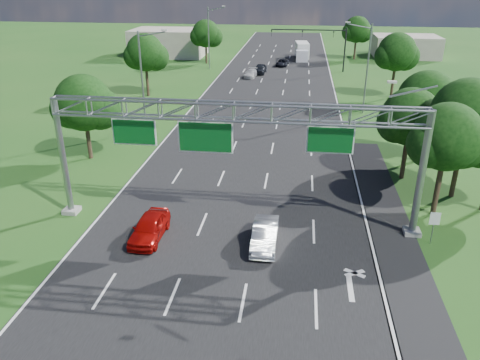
% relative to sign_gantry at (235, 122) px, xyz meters
% --- Properties ---
extents(ground, '(220.00, 220.00, 0.00)m').
position_rel_sign_gantry_xyz_m(ground, '(-0.33, 18.00, -6.89)').
color(ground, '#1B4C16').
rests_on(ground, ground).
extents(road, '(18.00, 180.00, 0.02)m').
position_rel_sign_gantry_xyz_m(road, '(-0.33, 18.00, -6.89)').
color(road, black).
rests_on(road, ground).
extents(road_flare, '(3.00, 30.00, 0.02)m').
position_rel_sign_gantry_xyz_m(road_flare, '(9.87, 2.00, -6.89)').
color(road_flare, black).
rests_on(road_flare, ground).
extents(sign_gantry, '(23.50, 1.00, 9.56)m').
position_rel_sign_gantry_xyz_m(sign_gantry, '(0.00, 0.00, 0.00)').
color(sign_gantry, gray).
rests_on(sign_gantry, ground).
extents(regulatory_sign, '(0.60, 0.08, 2.10)m').
position_rel_sign_gantry_xyz_m(regulatory_sign, '(12.07, -1.02, -5.38)').
color(regulatory_sign, gray).
rests_on(regulatory_sign, ground).
extents(traffic_signal, '(12.21, 0.24, 7.00)m').
position_rel_sign_gantry_xyz_m(traffic_signal, '(7.15, 53.00, -1.72)').
color(traffic_signal, black).
rests_on(traffic_signal, ground).
extents(streetlight_l_near, '(2.97, 0.22, 10.16)m').
position_rel_sign_gantry_xyz_m(streetlight_l_near, '(-11.63, 18.00, -1.31)').
color(streetlight_l_near, gray).
rests_on(streetlight_l_near, ground).
extents(streetlight_l_far, '(2.97, 0.22, 10.16)m').
position_rel_sign_gantry_xyz_m(streetlight_l_far, '(-11.63, 53.00, -1.31)').
color(streetlight_l_far, gray).
rests_on(streetlight_l_far, ground).
extents(streetlight_r_mid, '(2.97, 0.22, 10.16)m').
position_rel_sign_gantry_xyz_m(streetlight_r_mid, '(10.97, 28.00, -1.31)').
color(streetlight_r_mid, gray).
rests_on(streetlight_r_mid, ground).
extents(tree_cluster_right, '(9.91, 14.60, 8.68)m').
position_rel_sign_gantry_xyz_m(tree_cluster_right, '(14.47, 7.19, -1.58)').
color(tree_cluster_right, '#2D2116').
rests_on(tree_cluster_right, ground).
extents(tree_verge_la, '(5.76, 4.80, 7.40)m').
position_rel_sign_gantry_xyz_m(tree_verge_la, '(-14.25, 10.04, -2.13)').
color(tree_verge_la, '#2D2116').
rests_on(tree_verge_la, ground).
extents(tree_verge_lb, '(5.76, 4.80, 8.06)m').
position_rel_sign_gantry_xyz_m(tree_verge_lb, '(-16.25, 33.04, -1.48)').
color(tree_verge_lb, '#2D2116').
rests_on(tree_verge_lb, ground).
extents(tree_verge_lc, '(5.76, 4.80, 7.62)m').
position_rel_sign_gantry_xyz_m(tree_verge_lc, '(-13.25, 58.04, -1.92)').
color(tree_verge_lc, '#2D2116').
rests_on(tree_verge_lc, ground).
extents(tree_verge_rd, '(5.76, 4.80, 8.28)m').
position_rel_sign_gantry_xyz_m(tree_verge_rd, '(15.75, 36.04, -1.26)').
color(tree_verge_rd, '#2D2116').
rests_on(tree_verge_rd, ground).
extents(tree_verge_re, '(5.76, 4.80, 7.84)m').
position_rel_sign_gantry_xyz_m(tree_verge_re, '(13.75, 66.04, -1.70)').
color(tree_verge_re, '#2D2116').
rests_on(tree_verge_re, ground).
extents(building_left, '(14.00, 10.00, 5.00)m').
position_rel_sign_gantry_xyz_m(building_left, '(-22.33, 66.00, -4.39)').
color(building_left, gray).
rests_on(building_left, ground).
extents(building_right, '(12.00, 9.00, 4.00)m').
position_rel_sign_gantry_xyz_m(building_right, '(23.67, 70.00, -4.89)').
color(building_right, gray).
rests_on(building_right, ground).
extents(red_coupe, '(1.80, 4.34, 1.47)m').
position_rel_sign_gantry_xyz_m(red_coupe, '(-4.98, -2.57, -6.16)').
color(red_coupe, '#A00A07').
rests_on(red_coupe, ground).
extents(silver_sedan, '(1.46, 4.19, 1.38)m').
position_rel_sign_gantry_xyz_m(silver_sedan, '(2.11, -2.50, -6.20)').
color(silver_sedan, '#A9AFB5').
rests_on(silver_sedan, ground).
extents(car_queue_a, '(2.01, 4.23, 1.19)m').
position_rel_sign_gantry_xyz_m(car_queue_a, '(-4.04, 46.76, -6.30)').
color(car_queue_a, '#BABABA').
rests_on(car_queue_a, ground).
extents(car_queue_b, '(2.33, 4.28, 1.14)m').
position_rel_sign_gantry_xyz_m(car_queue_b, '(0.44, 57.19, -6.32)').
color(car_queue_b, black).
rests_on(car_queue_b, ground).
extents(car_queue_c, '(2.10, 4.52, 1.50)m').
position_rel_sign_gantry_xyz_m(car_queue_c, '(-2.83, 49.89, -6.14)').
color(car_queue_c, black).
rests_on(car_queue_c, ground).
extents(box_truck, '(2.82, 7.98, 2.95)m').
position_rel_sign_gantry_xyz_m(box_truck, '(3.76, 65.20, -5.48)').
color(box_truck, silver).
rests_on(box_truck, ground).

